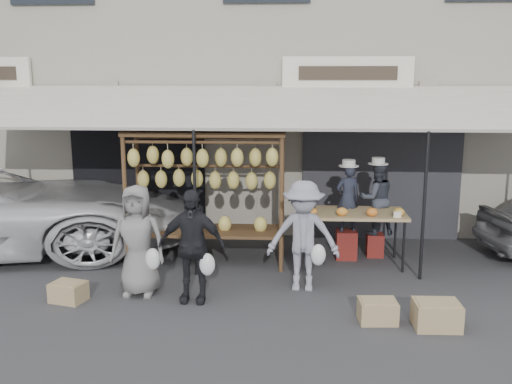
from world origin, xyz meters
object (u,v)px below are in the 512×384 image
customer_left (138,241)px  crate_near_a (378,311)px  crate_far (68,292)px  vendor_right (377,198)px  produce_table (354,215)px  customer_right (303,236)px  vendor_left (348,198)px  banana_rack (205,171)px  customer_mid (192,246)px  crate_near_b (437,315)px

customer_left → crate_near_a: size_ratio=3.37×
customer_left → crate_far: bearing=-159.3°
vendor_right → produce_table: bearing=37.0°
vendor_right → crate_near_a: 2.91m
produce_table → crate_far: produce_table is taller
customer_right → vendor_left: bearing=66.2°
vendor_right → customer_left: (-3.64, -2.00, -0.23)m
banana_rack → vendor_left: bearing=9.9°
customer_mid → customer_right: size_ratio=0.98×
banana_rack → crate_near_a: size_ratio=5.46×
vendor_right → crate_near_b: bearing=85.2°
customer_mid → customer_right: (1.55, 0.52, 0.02)m
produce_table → crate_near_b: (0.80, -2.38, -0.70)m
customer_right → crate_near_a: bearing=-45.6°
crate_near_a → customer_mid: bearing=167.3°
produce_table → vendor_right: size_ratio=1.35×
customer_right → crate_near_a: customer_right is taller
vendor_right → customer_right: 2.12m
vendor_right → customer_right: (-1.29, -1.67, -0.22)m
produce_table → vendor_right: bearing=48.9°
customer_left → crate_near_b: size_ratio=2.87×
produce_table → vendor_right: 0.69m
banana_rack → vendor_right: banana_rack is taller
customer_left → crate_near_a: bearing=-11.5°
crate_far → produce_table: bearing=23.8°
vendor_left → vendor_right: vendor_right is taller
customer_mid → crate_near_b: 3.33m
produce_table → vendor_left: (-0.07, 0.35, 0.21)m
customer_mid → crate_near_a: (2.49, -0.56, -0.65)m
customer_right → vendor_right: bearing=55.7°
banana_rack → produce_table: bearing=1.5°
vendor_right → crate_near_a: bearing=70.8°
banana_rack → customer_mid: (0.03, -1.62, -0.77)m
banana_rack → customer_right: (1.58, -1.10, -0.76)m
crate_near_a → crate_far: (-4.22, 0.42, -0.01)m
produce_table → vendor_left: size_ratio=1.47×
banana_rack → customer_right: 2.07m
vendor_left → crate_near_b: 3.00m
crate_far → customer_mid: bearing=4.5°
produce_table → crate_far: bearing=-156.2°
crate_near_a → produce_table: bearing=92.3°
vendor_left → produce_table: bearing=84.0°
customer_right → crate_far: size_ratio=3.60×
customer_left → crate_far: size_ratio=3.54×
vendor_left → customer_mid: size_ratio=0.72×
vendor_left → vendor_right: 0.54m
vendor_left → banana_rack: bearing=-7.9°
vendor_left → customer_right: 1.72m
customer_left → customer_mid: (0.80, -0.19, -0.01)m
vendor_left → customer_mid: bearing=23.3°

